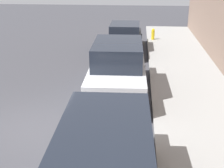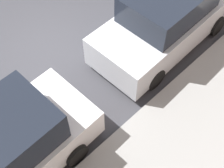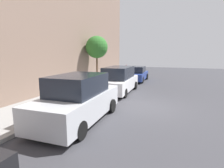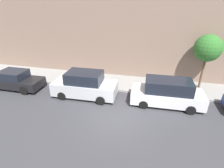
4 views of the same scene
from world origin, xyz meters
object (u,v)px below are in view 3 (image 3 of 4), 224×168
(parked_minivan_second, at_px, (119,80))
(parked_sedan_nearest, at_px, (137,74))
(parked_suv_third, at_px, (79,99))
(street_tree, at_px, (97,47))
(parking_meter_near, at_px, (126,70))

(parked_minivan_second, bearing_deg, parked_sedan_nearest, -90.12)
(parked_suv_third, bearing_deg, street_tree, -69.46)
(parked_sedan_nearest, bearing_deg, street_tree, 46.15)
(parked_minivan_second, distance_m, parking_meter_near, 7.49)
(parked_sedan_nearest, xyz_separation_m, parked_minivan_second, (0.01, 6.02, 0.20))
(parked_minivan_second, relative_size, street_tree, 1.14)
(street_tree, bearing_deg, parked_suv_third, 110.54)
(parked_suv_third, height_order, parking_meter_near, parked_suv_third)
(parked_minivan_second, bearing_deg, parking_meter_near, -78.25)
(street_tree, bearing_deg, parked_sedan_nearest, -133.85)
(parked_sedan_nearest, bearing_deg, parked_suv_third, 90.82)
(parking_meter_near, bearing_deg, parked_sedan_nearest, 139.53)
(parking_meter_near, bearing_deg, parked_suv_third, 97.31)
(parked_suv_third, bearing_deg, parked_sedan_nearest, -89.18)
(parked_suv_third, relative_size, parking_meter_near, 3.36)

